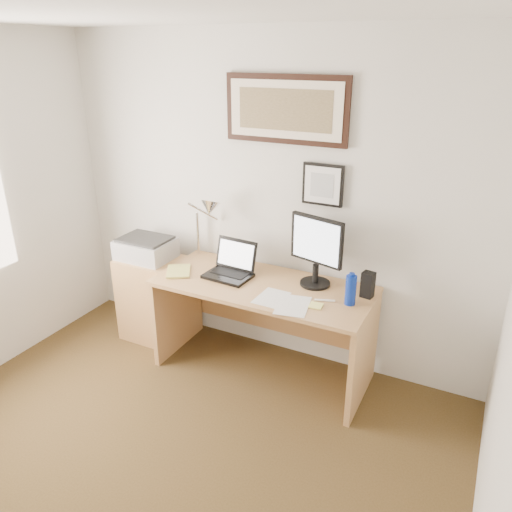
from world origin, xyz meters
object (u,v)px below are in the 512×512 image
Objects in this scene: desk at (268,308)px; printer at (146,248)px; book at (167,272)px; lcd_monitor at (316,248)px; laptop at (231,268)px; side_cabinet at (153,298)px; water_bottle at (351,290)px.

desk is 3.64× the size of printer.
lcd_monitor is (1.09, 0.31, 0.28)m from book.
laptop reaches higher than printer.
lcd_monitor is at bearing 10.86° from laptop.
desk is (1.07, 0.04, 0.15)m from side_cabinet.
desk is (-0.65, 0.10, -0.34)m from water_bottle.
book is (0.32, -0.20, 0.39)m from side_cabinet.
laptop is 0.82m from printer.
lcd_monitor is at bearing 12.12° from desk.
book reaches higher than side_cabinet.
side_cabinet is 0.90m from laptop.
book is 1.16m from lcd_monitor.
water_bottle reaches higher than desk.
side_cabinet is at bearing 177.98° from water_bottle.
laptop is at bearing 22.25° from book.
side_cabinet is 0.46× the size of desk.
printer is at bearing -175.86° from lcd_monitor.
book is at bearing -164.18° from lcd_monitor.
water_bottle is at bearing -2.95° from laptop.
side_cabinet is 3.49× the size of water_bottle.
desk is at bearing 9.35° from laptop.
water_bottle is 0.40× the size of lcd_monitor.
desk is 0.41m from laptop.
desk is 0.63m from lcd_monitor.
book is at bearing -162.53° from desk.
water_bottle is 0.95m from laptop.
laptop reaches higher than book.
water_bottle is 1.76m from printer.
water_bottle is at bearing -28.30° from lcd_monitor.
water_bottle is 0.40m from lcd_monitor.
side_cabinet is at bearing -178.11° from desk.
book is at bearing -174.34° from water_bottle.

